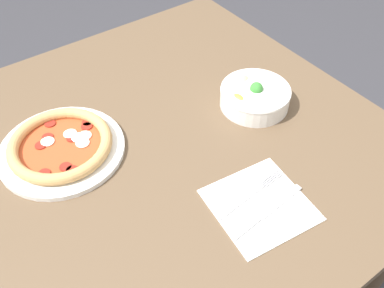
{
  "coord_description": "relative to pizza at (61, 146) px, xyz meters",
  "views": [
    {
      "loc": [
        0.61,
        -0.33,
        1.43
      ],
      "look_at": [
        0.06,
        0.06,
        0.75
      ],
      "focal_mm": 40.0,
      "sensor_mm": 36.0,
      "label": 1
    }
  ],
  "objects": [
    {
      "name": "knife",
      "position": [
        0.4,
        0.25,
        -0.01
      ],
      "size": [
        0.03,
        0.19,
        0.01
      ],
      "rotation": [
        0.0,
        0.0,
        1.66
      ],
      "color": "silver",
      "rests_on": "napkin"
    },
    {
      "name": "bowl",
      "position": [
        0.13,
        0.46,
        0.01
      ],
      "size": [
        0.17,
        0.17,
        0.07
      ],
      "color": "white",
      "rests_on": "dining_table"
    },
    {
      "name": "ground_plane",
      "position": [
        0.1,
        0.18,
        -0.74
      ],
      "size": [
        8.0,
        8.0,
        0.0
      ],
      "primitive_type": "plane",
      "color": "#333338"
    },
    {
      "name": "napkin",
      "position": [
        0.37,
        0.26,
        -0.02
      ],
      "size": [
        0.21,
        0.21,
        0.0
      ],
      "color": "white",
      "rests_on": "dining_table"
    },
    {
      "name": "fork",
      "position": [
        0.35,
        0.26,
        -0.01
      ],
      "size": [
        0.03,
        0.18,
        0.0
      ],
      "rotation": [
        0.0,
        0.0,
        1.66
      ],
      "color": "silver",
      "rests_on": "napkin"
    },
    {
      "name": "dining_table",
      "position": [
        0.1,
        0.18,
        -0.12
      ],
      "size": [
        1.01,
        1.06,
        0.73
      ],
      "color": "brown",
      "rests_on": "ground_plane"
    },
    {
      "name": "pizza",
      "position": [
        0.0,
        0.0,
        0.0
      ],
      "size": [
        0.28,
        0.28,
        0.04
      ],
      "color": "white",
      "rests_on": "dining_table"
    }
  ]
}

